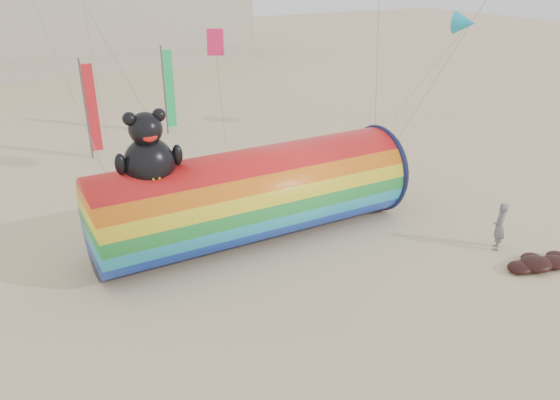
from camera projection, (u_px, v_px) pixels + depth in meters
ground at (289, 288)px, 17.46m from camera, size 160.00×160.00×0.00m
windsock_assembly at (253, 193)px, 19.98m from camera, size 11.81×3.60×5.45m
kite_handler at (499, 226)px, 19.48m from camera, size 0.78×0.75×1.80m
fabric_bundle at (539, 263)px, 18.57m from camera, size 2.62×1.35×0.41m
festival_banners at (85, 110)px, 27.51m from camera, size 11.33×5.51×5.20m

